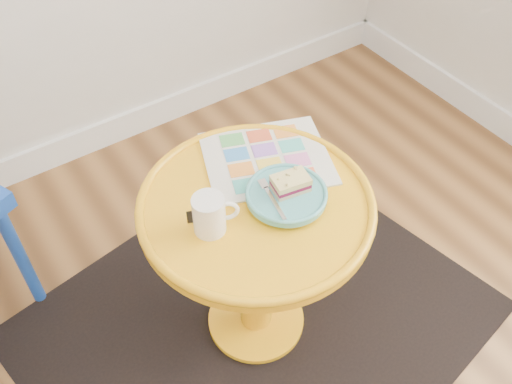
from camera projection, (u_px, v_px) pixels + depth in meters
rug at (256, 321)px, 1.81m from camera, size 1.47×1.31×0.01m
side_table at (256, 243)px, 1.52m from camera, size 0.59×0.59×0.56m
newspaper at (267, 158)px, 1.51m from camera, size 0.40×0.37×0.01m
mug at (210, 214)px, 1.31m from camera, size 0.11×0.08×0.10m
plate at (286, 195)px, 1.39m from camera, size 0.20×0.20×0.02m
cake_slice at (291, 183)px, 1.38m from camera, size 0.10×0.07×0.04m
fork at (272, 198)px, 1.37m from camera, size 0.04×0.14×0.00m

